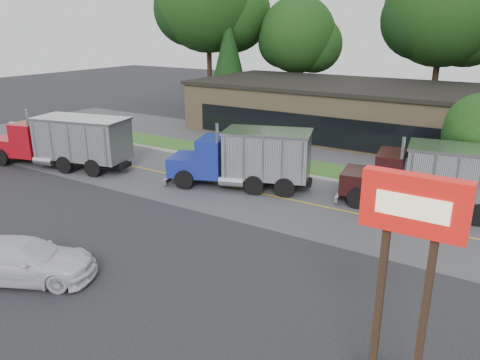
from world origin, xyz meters
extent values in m
plane|color=#36363C|center=(0.00, 0.00, 0.00)|extent=(140.00, 140.00, 0.00)
cube|color=slate|center=(0.00, 9.00, 0.00)|extent=(60.00, 8.00, 0.02)
cube|color=gold|center=(0.00, 9.00, 0.00)|extent=(60.00, 0.12, 0.01)
cube|color=#9E9E99|center=(0.00, 13.20, 0.00)|extent=(60.00, 0.30, 0.12)
cube|color=#286422|center=(0.00, 15.00, 0.00)|extent=(60.00, 3.40, 0.03)
cube|color=slate|center=(0.00, 20.00, 0.00)|extent=(60.00, 7.00, 0.02)
cube|color=#987E5D|center=(2.00, 26.00, 2.00)|extent=(32.00, 12.00, 4.00)
cube|color=#332116|center=(10.00, -2.50, 2.60)|extent=(0.16, 0.16, 5.00)
cube|color=#332116|center=(11.00, -2.50, 2.60)|extent=(0.16, 0.16, 5.00)
cube|color=red|center=(10.50, -2.50, 5.30)|extent=(2.20, 0.35, 1.30)
cube|color=beige|center=(10.50, -2.69, 5.30)|extent=(1.50, 0.04, 0.50)
cube|color=beige|center=(10.50, -2.31, 5.30)|extent=(1.50, 0.04, 0.50)
cylinder|color=#382619|center=(-20.00, 32.00, 3.13)|extent=(0.56, 0.56, 6.25)
sphere|color=#0F3A11|center=(-17.86, 33.43, 10.19)|extent=(8.58, 8.58, 8.58)
sphere|color=black|center=(-21.79, 30.93, 10.54)|extent=(7.86, 7.86, 7.86)
cylinder|color=#382619|center=(-10.00, 34.00, 2.14)|extent=(0.56, 0.56, 4.29)
sphere|color=#0F3A11|center=(-10.00, 34.00, 7.96)|extent=(7.84, 7.84, 7.84)
sphere|color=#0F3A11|center=(-8.53, 34.98, 6.98)|extent=(5.88, 5.88, 5.88)
sphere|color=black|center=(-11.23, 33.26, 7.23)|extent=(5.39, 5.39, 5.39)
cylinder|color=#382619|center=(4.00, 34.00, 2.79)|extent=(0.56, 0.56, 5.58)
sphere|color=#0F3A11|center=(4.00, 34.00, 10.36)|extent=(10.20, 10.20, 10.20)
sphere|color=#0F3A11|center=(5.91, 35.27, 9.08)|extent=(7.65, 7.65, 7.65)
sphere|color=black|center=(2.41, 33.04, 9.40)|extent=(7.01, 7.01, 7.01)
cylinder|color=#382619|center=(-16.00, 30.00, 0.50)|extent=(0.44, 0.44, 1.00)
cone|color=black|center=(-16.00, 30.00, 5.66)|extent=(4.53, 4.53, 9.27)
cylinder|color=#382619|center=(10.00, 15.00, 1.01)|extent=(0.56, 0.56, 2.02)
sphere|color=black|center=(9.42, 14.65, 3.40)|extent=(2.53, 2.53, 2.53)
cube|color=black|center=(-13.37, 6.50, 0.57)|extent=(9.70, 3.17, 0.28)
cube|color=#AE0C17|center=(-17.48, 5.54, 1.12)|extent=(2.78, 2.77, 1.10)
cube|color=#AE0C17|center=(-15.63, 5.97, 1.72)|extent=(2.19, 2.72, 2.20)
cube|color=black|center=(-16.35, 5.81, 2.12)|extent=(0.53, 2.06, 0.90)
cube|color=silver|center=(-11.72, 6.88, 2.02)|extent=(6.23, 3.75, 2.50)
cube|color=silver|center=(-11.72, 6.88, 3.32)|extent=(6.41, 3.93, 0.12)
cylinder|color=black|center=(-17.54, 6.71, 0.57)|extent=(1.15, 0.59, 1.10)
cylinder|color=black|center=(-17.02, 4.47, 0.57)|extent=(1.15, 0.59, 1.10)
cylinder|color=black|center=(-11.57, 8.10, 0.57)|extent=(1.15, 0.59, 1.10)
cylinder|color=black|center=(-11.05, 5.86, 0.57)|extent=(1.15, 0.59, 1.10)
cube|color=black|center=(-1.22, 9.45, 0.57)|extent=(7.65, 3.46, 0.28)
cube|color=#1B2997|center=(-4.40, 8.35, 1.12)|extent=(2.50, 2.78, 1.10)
cube|color=#1B2997|center=(-2.97, 8.85, 1.72)|extent=(2.05, 2.71, 2.20)
cube|color=black|center=(-3.52, 8.66, 2.12)|extent=(0.74, 2.01, 0.90)
cube|color=silver|center=(0.06, 9.89, 2.02)|extent=(5.19, 3.87, 2.50)
cube|color=silver|center=(0.06, 9.89, 3.32)|extent=(5.38, 4.06, 0.12)
cylinder|color=black|center=(-4.62, 9.50, 0.57)|extent=(1.15, 0.69, 1.10)
cylinder|color=black|center=(-3.87, 7.32, 0.57)|extent=(1.15, 0.69, 1.10)
cylinder|color=black|center=(0.00, 11.08, 0.57)|extent=(1.15, 0.69, 1.10)
cylinder|color=black|center=(0.75, 8.91, 0.57)|extent=(1.15, 0.69, 1.10)
cube|color=black|center=(8.29, 11.36, 0.57)|extent=(7.45, 2.21, 0.28)
cube|color=black|center=(5.12, 10.83, 1.12)|extent=(2.12, 2.56, 1.10)
cube|color=black|center=(6.55, 11.07, 1.72)|extent=(1.67, 2.58, 2.20)
cube|color=black|center=(5.99, 10.97, 2.12)|extent=(0.41, 2.08, 0.90)
cube|color=silver|center=(9.56, 11.57, 2.02)|extent=(4.77, 3.20, 2.50)
cube|color=silver|center=(9.56, 11.57, 3.32)|extent=(4.94, 3.37, 0.12)
cylinder|color=black|center=(5.09, 11.99, 0.57)|extent=(1.14, 0.53, 1.10)
cylinder|color=black|center=(5.47, 9.72, 0.57)|extent=(1.14, 0.53, 1.10)
cylinder|color=black|center=(9.68, 12.76, 0.57)|extent=(1.14, 0.53, 1.10)
cylinder|color=black|center=(10.06, 10.49, 0.57)|extent=(1.14, 0.53, 1.10)
imported|color=silver|center=(-2.50, -3.58, 0.75)|extent=(5.56, 4.31, 1.50)
camera|label=1|loc=(12.34, -12.17, 8.86)|focal=35.00mm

